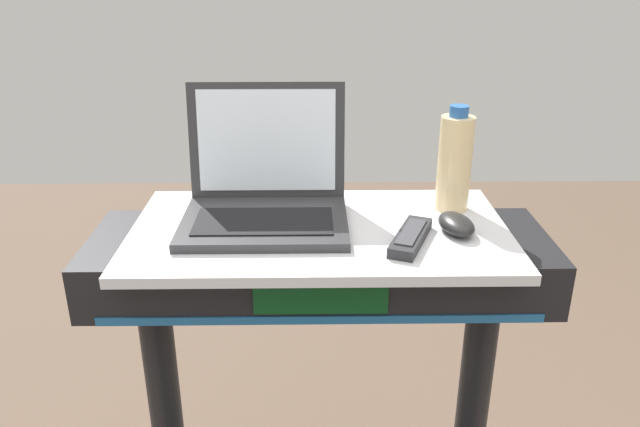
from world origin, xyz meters
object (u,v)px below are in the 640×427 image
(tv_remote, at_px, (411,237))
(water_bottle, at_px, (455,162))
(laptop, at_px, (265,194))
(computer_mouse, at_px, (456,224))

(tv_remote, bearing_deg, water_bottle, 56.43)
(water_bottle, bearing_deg, laptop, -173.13)
(computer_mouse, distance_m, tv_remote, 0.10)
(laptop, distance_m, computer_mouse, 0.37)
(laptop, height_order, tv_remote, laptop)
(computer_mouse, bearing_deg, laptop, 156.38)
(computer_mouse, bearing_deg, tv_remote, -166.93)
(laptop, distance_m, tv_remote, 0.30)
(water_bottle, relative_size, tv_remote, 1.31)
(computer_mouse, xyz_separation_m, tv_remote, (-0.09, -0.04, -0.01))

